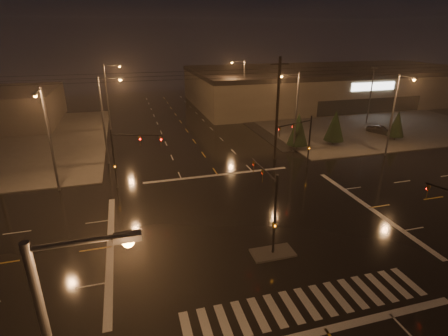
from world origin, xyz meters
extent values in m
plane|color=black|center=(0.00, 0.00, 0.00)|extent=(140.00, 140.00, 0.00)
cube|color=#43403C|center=(30.00, 30.00, 0.06)|extent=(36.00, 36.00, 0.12)
cube|color=#43403C|center=(0.00, -4.00, 0.07)|extent=(3.00, 1.60, 0.15)
cube|color=beige|center=(0.00, -9.00, 0.01)|extent=(15.00, 2.60, 0.01)
cube|color=beige|center=(0.00, -11.00, 0.01)|extent=(16.00, 0.50, 0.01)
cube|color=beige|center=(0.00, 11.00, 0.01)|extent=(16.00, 0.50, 0.01)
cube|color=black|center=(35.00, 28.00, 0.04)|extent=(50.00, 24.00, 0.08)
cube|color=brown|center=(35.00, 46.00, 3.50)|extent=(60.00, 28.00, 7.00)
cube|color=black|center=(35.00, 46.00, 6.80)|extent=(60.20, 28.20, 0.80)
cube|color=white|center=(35.00, 31.90, 5.20)|extent=(9.00, 0.20, 1.40)
cube|color=black|center=(35.00, 31.95, 1.60)|extent=(22.00, 0.15, 2.80)
cylinder|color=black|center=(0.00, -4.00, 3.00)|extent=(0.18, 0.18, 6.00)
cylinder|color=black|center=(0.00, -1.75, 5.50)|extent=(0.12, 4.50, 0.12)
imported|color=#594707|center=(0.00, 0.27, 5.45)|extent=(0.16, 0.20, 1.00)
cube|color=#594707|center=(0.00, -4.00, 2.30)|extent=(0.25, 0.18, 0.35)
cylinder|color=black|center=(10.50, 10.50, 3.00)|extent=(0.18, 0.18, 6.00)
cylinder|color=black|center=(8.15, 9.64, 5.50)|extent=(4.74, 1.82, 0.12)
imported|color=#594707|center=(6.04, 8.88, 5.45)|extent=(0.24, 0.22, 1.00)
cube|color=#594707|center=(10.50, 10.50, 2.30)|extent=(0.25, 0.18, 0.35)
cylinder|color=black|center=(-10.50, 10.50, 3.00)|extent=(0.18, 0.18, 6.00)
cylinder|color=black|center=(-8.15, 9.64, 5.50)|extent=(4.74, 1.82, 0.12)
imported|color=#594707|center=(-6.04, 8.88, 5.45)|extent=(0.24, 0.22, 1.00)
cube|color=#594707|center=(-10.50, 10.50, 2.30)|extent=(0.25, 0.18, 0.35)
imported|color=#594707|center=(9.20, -6.93, 5.45)|extent=(0.22, 0.24, 1.00)
cylinder|color=#38383A|center=(-10.30, -15.00, 9.80)|extent=(2.40, 0.14, 0.14)
cube|color=#38383A|center=(-9.20, -15.00, 9.75)|extent=(0.70, 0.30, 0.18)
sphere|color=orange|center=(-9.20, -15.00, 9.62)|extent=(0.32, 0.32, 0.32)
cylinder|color=#38383A|center=(-11.50, 18.00, 5.00)|extent=(0.24, 0.24, 10.00)
cylinder|color=#38383A|center=(-10.30, 18.00, 9.80)|extent=(2.40, 0.14, 0.14)
cube|color=#38383A|center=(-9.20, 18.00, 9.75)|extent=(0.70, 0.30, 0.18)
sphere|color=orange|center=(-9.20, 18.00, 9.62)|extent=(0.32, 0.32, 0.32)
cylinder|color=#38383A|center=(-11.50, 34.00, 5.00)|extent=(0.24, 0.24, 10.00)
cylinder|color=#38383A|center=(-10.30, 34.00, 9.80)|extent=(2.40, 0.14, 0.14)
cube|color=#38383A|center=(-9.20, 34.00, 9.75)|extent=(0.70, 0.30, 0.18)
sphere|color=orange|center=(-9.20, 34.00, 9.62)|extent=(0.32, 0.32, 0.32)
cylinder|color=#38383A|center=(11.50, 16.00, 5.00)|extent=(0.24, 0.24, 10.00)
cylinder|color=#38383A|center=(10.30, 16.00, 9.80)|extent=(2.40, 0.14, 0.14)
cube|color=#38383A|center=(9.20, 16.00, 9.75)|extent=(0.70, 0.30, 0.18)
sphere|color=orange|center=(9.20, 16.00, 9.62)|extent=(0.32, 0.32, 0.32)
cylinder|color=#38383A|center=(11.50, 36.00, 5.00)|extent=(0.24, 0.24, 10.00)
cylinder|color=#38383A|center=(10.30, 36.00, 9.80)|extent=(2.40, 0.14, 0.14)
cube|color=#38383A|center=(9.20, 36.00, 9.75)|extent=(0.70, 0.30, 0.18)
sphere|color=orange|center=(9.20, 36.00, 9.62)|extent=(0.32, 0.32, 0.32)
cylinder|color=#38383A|center=(-16.00, 11.50, 5.00)|extent=(0.24, 0.24, 10.00)
cylinder|color=#38383A|center=(-16.00, 10.30, 9.80)|extent=(0.14, 2.40, 0.14)
cube|color=#38383A|center=(-16.00, 9.20, 9.75)|extent=(0.30, 0.70, 0.18)
sphere|color=orange|center=(-16.00, 9.20, 9.62)|extent=(0.32, 0.32, 0.32)
cylinder|color=#38383A|center=(22.00, 11.50, 5.00)|extent=(0.24, 0.24, 10.00)
cylinder|color=#38383A|center=(22.00, 10.30, 9.80)|extent=(0.14, 2.40, 0.14)
cube|color=#38383A|center=(22.00, 9.20, 9.75)|extent=(0.30, 0.70, 0.18)
sphere|color=orange|center=(22.00, 9.20, 9.62)|extent=(0.32, 0.32, 0.32)
cylinder|color=black|center=(8.00, 14.00, 6.00)|extent=(0.32, 0.32, 12.00)
cube|color=black|center=(8.00, 14.00, 11.20)|extent=(2.20, 0.12, 0.12)
cylinder|color=black|center=(12.34, 16.72, 0.35)|extent=(0.18, 0.18, 0.70)
cone|color=black|center=(12.34, 16.72, 2.79)|extent=(2.68, 2.68, 4.18)
cylinder|color=black|center=(18.02, 17.12, 0.35)|extent=(0.18, 0.18, 0.70)
cone|color=black|center=(18.02, 17.12, 2.78)|extent=(2.66, 2.66, 4.16)
cylinder|color=black|center=(27.57, 16.51, 0.35)|extent=(0.18, 0.18, 0.70)
cone|color=black|center=(27.57, 16.51, 2.49)|extent=(2.30, 2.30, 3.59)
imported|color=black|center=(27.96, 20.16, 0.66)|extent=(3.07, 4.14, 1.31)
camera|label=1|loc=(-8.93, -22.90, 14.56)|focal=28.00mm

